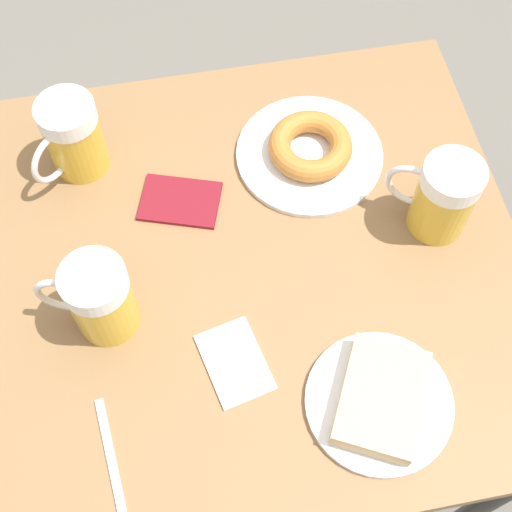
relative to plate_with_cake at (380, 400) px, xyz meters
name	(u,v)px	position (x,y,z in m)	size (l,w,h in m)	color
ground_plane	(256,406)	(-0.25, -0.13, -0.79)	(8.00, 8.00, 0.00)	#666059
table	(256,284)	(-0.25, -0.13, -0.09)	(0.80, 0.83, 0.77)	olive
plate_with_cake	(380,400)	(0.00, 0.00, 0.00)	(0.21, 0.21, 0.04)	silver
plate_with_donut	(310,150)	(-0.43, 0.00, 0.00)	(0.25, 0.25, 0.05)	silver
beer_mug_left	(72,137)	(-0.49, -0.38, 0.05)	(0.12, 0.12, 0.14)	gold
beer_mug_center	(99,298)	(-0.20, -0.36, 0.05)	(0.09, 0.14, 0.14)	gold
beer_mug_right	(443,197)	(-0.27, 0.16, 0.05)	(0.11, 0.13, 0.14)	gold
napkin_folded	(235,362)	(-0.10, -0.19, -0.01)	(0.14, 0.11, 0.00)	white
fork	(111,458)	(0.01, -0.37, -0.02)	(0.17, 0.03, 0.00)	silver
passport_near_edge	(180,201)	(-0.38, -0.23, -0.01)	(0.12, 0.15, 0.01)	maroon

